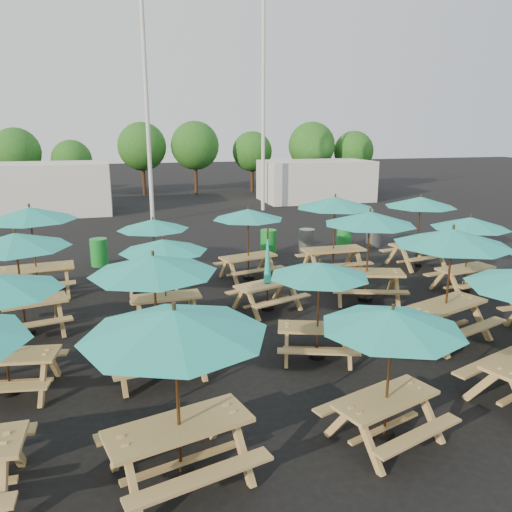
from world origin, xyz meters
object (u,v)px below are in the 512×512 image
object	(u,v)px
waste_bin_1	(268,242)
waste_bin_2	(307,242)
picnic_unit_4	(175,331)
waste_bin_0	(99,252)
picnic_unit_3	(30,218)
picnic_unit_2	(16,246)
picnic_unit_9	(319,274)
picnic_unit_7	(153,228)
picnic_unit_18	(470,226)
waste_bin_3	(344,236)
picnic_unit_6	(164,250)
picnic_unit_13	(452,243)
waste_bin_4	(374,235)
picnic_unit_10	(267,277)
picnic_unit_8	(392,326)
picnic_unit_5	(154,270)
picnic_unit_19	(420,205)
picnic_unit_15	(335,206)
picnic_unit_11	(248,218)
picnic_unit_14	(370,222)

from	to	relation	value
waste_bin_1	waste_bin_2	bearing A→B (deg)	-11.39
picnic_unit_4	waste_bin_0	distance (m)	11.87
picnic_unit_3	picnic_unit_2	bearing A→B (deg)	-94.06
waste_bin_1	picnic_unit_9	bearing A→B (deg)	-100.50
picnic_unit_7	picnic_unit_18	bearing A→B (deg)	-6.31
waste_bin_1	waste_bin_3	distance (m)	3.21
waste_bin_0	waste_bin_2	xyz separation A→B (m)	(7.53, -0.39, 0.00)
picnic_unit_6	picnic_unit_13	xyz separation A→B (m)	(5.92, -2.65, 0.38)
picnic_unit_13	waste_bin_4	size ratio (longest dim) A/B	3.35
picnic_unit_10	waste_bin_3	bearing A→B (deg)	30.60
picnic_unit_8	picnic_unit_10	xyz separation A→B (m)	(-0.07, 5.91, -0.97)
picnic_unit_4	picnic_unit_7	xyz separation A→B (m)	(0.37, 8.53, -0.31)
picnic_unit_8	picnic_unit_18	bearing A→B (deg)	26.62
picnic_unit_2	picnic_unit_7	bearing A→B (deg)	27.00
picnic_unit_2	picnic_unit_10	xyz separation A→B (m)	(5.85, 0.06, -1.22)
picnic_unit_13	waste_bin_0	xyz separation A→B (m)	(-7.61, 8.65, -1.76)
picnic_unit_3	picnic_unit_18	bearing A→B (deg)	-20.09
picnic_unit_3	waste_bin_3	distance (m)	11.46
picnic_unit_5	picnic_unit_19	distance (m)	10.83
picnic_unit_7	picnic_unit_8	world-z (taller)	picnic_unit_8
picnic_unit_6	waste_bin_3	xyz separation A→B (m)	(7.61, 6.08, -1.38)
picnic_unit_7	picnic_unit_15	distance (m)	5.71
picnic_unit_5	picnic_unit_8	size ratio (longest dim) A/B	1.01
picnic_unit_8	waste_bin_2	bearing A→B (deg)	56.65
picnic_unit_2	picnic_unit_13	xyz separation A→B (m)	(9.13, -2.84, 0.12)
picnic_unit_10	picnic_unit_11	distance (m)	3.03
picnic_unit_3	waste_bin_0	bearing A→B (deg)	54.92
picnic_unit_10	picnic_unit_14	world-z (taller)	picnic_unit_14
picnic_unit_13	waste_bin_3	world-z (taller)	picnic_unit_13
picnic_unit_7	picnic_unit_14	world-z (taller)	picnic_unit_14
picnic_unit_9	picnic_unit_5	bearing A→B (deg)	-162.81
picnic_unit_14	waste_bin_4	size ratio (longest dim) A/B	3.28
waste_bin_2	waste_bin_3	size ratio (longest dim) A/B	1.00
picnic_unit_5	picnic_unit_6	distance (m)	2.66
picnic_unit_7	picnic_unit_14	size ratio (longest dim) A/B	0.78
picnic_unit_6	picnic_unit_10	xyz separation A→B (m)	(2.64, 0.25, -0.96)
picnic_unit_5	waste_bin_2	bearing A→B (deg)	45.09
picnic_unit_8	waste_bin_4	distance (m)	13.35
picnic_unit_11	picnic_unit_13	world-z (taller)	picnic_unit_13
waste_bin_0	waste_bin_1	size ratio (longest dim) A/B	1.00
picnic_unit_15	picnic_unit_13	bearing A→B (deg)	-87.49
picnic_unit_11	picnic_unit_18	distance (m)	6.43
picnic_unit_4	waste_bin_3	world-z (taller)	picnic_unit_4
picnic_unit_6	picnic_unit_8	distance (m)	6.28
waste_bin_4	picnic_unit_6	bearing A→B (deg)	-145.69
picnic_unit_15	picnic_unit_19	world-z (taller)	picnic_unit_15
picnic_unit_18	waste_bin_4	size ratio (longest dim) A/B	2.64
picnic_unit_18	picnic_unit_15	bearing A→B (deg)	127.35
picnic_unit_18	waste_bin_2	world-z (taller)	picnic_unit_18
picnic_unit_3	picnic_unit_6	size ratio (longest dim) A/B	1.29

